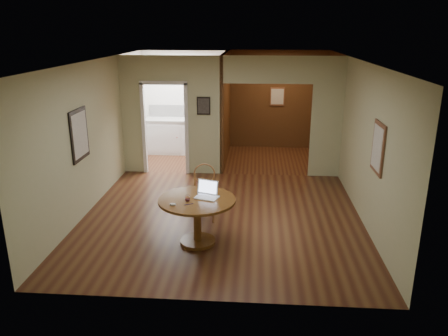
# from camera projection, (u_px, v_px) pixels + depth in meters

# --- Properties ---
(floor) EXTENTS (5.00, 5.00, 0.00)m
(floor) POSITION_uv_depth(u_px,v_px,m) (221.00, 218.00, 7.86)
(floor) COLOR #401D12
(floor) RESTS_ON ground
(room_shell) EXTENTS (5.20, 7.50, 5.00)m
(room_shell) POSITION_uv_depth(u_px,v_px,m) (212.00, 114.00, 10.44)
(room_shell) COLOR white
(room_shell) RESTS_ON ground
(dining_table) EXTENTS (1.20, 1.20, 0.75)m
(dining_table) POSITION_uv_depth(u_px,v_px,m) (197.00, 210.00, 6.80)
(dining_table) COLOR brown
(dining_table) RESTS_ON ground
(chair) EXTENTS (0.46, 0.46, 0.99)m
(chair) POSITION_uv_depth(u_px,v_px,m) (204.00, 189.00, 7.72)
(chair) COLOR olive
(chair) RESTS_ON ground
(open_laptop) EXTENTS (0.40, 0.40, 0.24)m
(open_laptop) POSITION_uv_depth(u_px,v_px,m) (207.00, 192.00, 6.83)
(open_laptop) COLOR white
(open_laptop) RESTS_ON dining_table
(closed_laptop) EXTENTS (0.34, 0.28, 0.02)m
(closed_laptop) POSITION_uv_depth(u_px,v_px,m) (208.00, 195.00, 6.88)
(closed_laptop) COLOR #B5B5BA
(closed_laptop) RESTS_ON dining_table
(mouse) EXTENTS (0.10, 0.06, 0.04)m
(mouse) POSITION_uv_depth(u_px,v_px,m) (173.00, 204.00, 6.48)
(mouse) COLOR white
(mouse) RESTS_ON dining_table
(wine_glass) EXTENTS (0.09, 0.09, 0.10)m
(wine_glass) POSITION_uv_depth(u_px,v_px,m) (187.00, 198.00, 6.65)
(wine_glass) COLOR white
(wine_glass) RESTS_ON dining_table
(pen) EXTENTS (0.13, 0.07, 0.01)m
(pen) POSITION_uv_depth(u_px,v_px,m) (189.00, 204.00, 6.53)
(pen) COLOR #0E0C5A
(pen) RESTS_ON dining_table
(kitchen_cabinet) EXTENTS (2.06, 0.60, 0.94)m
(kitchen_cabinet) POSITION_uv_depth(u_px,v_px,m) (184.00, 136.00, 11.80)
(kitchen_cabinet) COLOR white
(kitchen_cabinet) RESTS_ON ground
(grocery_bag) EXTENTS (0.33, 0.29, 0.30)m
(grocery_bag) POSITION_uv_depth(u_px,v_px,m) (200.00, 114.00, 11.58)
(grocery_bag) COLOR beige
(grocery_bag) RESTS_ON kitchen_cabinet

